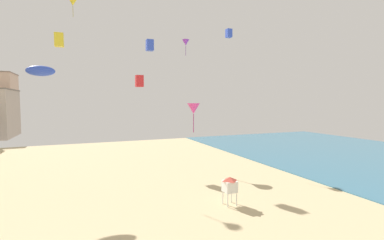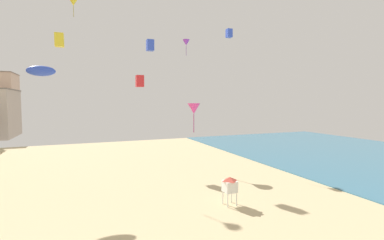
# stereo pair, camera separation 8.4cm
# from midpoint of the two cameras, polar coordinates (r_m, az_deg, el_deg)

# --- Properties ---
(lifeguard_stand) EXTENTS (1.10, 1.10, 2.55)m
(lifeguard_stand) POSITION_cam_midpoint_polar(r_m,az_deg,el_deg) (25.00, 8.10, -13.43)
(lifeguard_stand) COLOR white
(lifeguard_stand) RESTS_ON ground
(kite_yellow_delta) EXTENTS (1.10, 1.10, 2.50)m
(kite_yellow_delta) POSITION_cam_midpoint_polar(r_m,az_deg,el_deg) (45.64, -23.80, 21.82)
(kite_yellow_delta) COLOR yellow
(kite_yellow_box) EXTENTS (0.75, 0.75, 1.18)m
(kite_yellow_box) POSITION_cam_midpoint_polar(r_m,az_deg,el_deg) (27.68, -26.22, 14.98)
(kite_yellow_box) COLOR yellow
(kite_blue_box) EXTENTS (0.63, 0.63, 1.00)m
(kite_blue_box) POSITION_cam_midpoint_polar(r_m,az_deg,el_deg) (34.14, 7.94, 17.74)
(kite_blue_box) COLOR blue
(kite_purple_delta) EXTENTS (1.12, 1.12, 2.55)m
(kite_purple_delta) POSITION_cam_midpoint_polar(r_m,az_deg,el_deg) (45.21, -1.19, 16.09)
(kite_purple_delta) COLOR purple
(kite_blue_parafoil) EXTENTS (2.75, 0.76, 1.07)m
(kite_blue_parafoil) POSITION_cam_midpoint_polar(r_m,az_deg,el_deg) (32.25, -29.29, 9.06)
(kite_blue_parafoil) COLOR blue
(kite_blue_box_2) EXTENTS (0.93, 0.93, 1.47)m
(kite_blue_box_2) POSITION_cam_midpoint_polar(r_m,az_deg,el_deg) (38.33, -8.80, 15.38)
(kite_blue_box_2) COLOR blue
(kite_magenta_delta) EXTENTS (1.75, 1.75, 3.97)m
(kite_magenta_delta) POSITION_cam_midpoint_polar(r_m,az_deg,el_deg) (36.42, 0.45, 2.44)
(kite_magenta_delta) COLOR #DB3D9E
(kite_red_box) EXTENTS (1.05, 1.05, 1.65)m
(kite_red_box) POSITION_cam_midpoint_polar(r_m,az_deg,el_deg) (39.48, -10.95, 8.10)
(kite_red_box) COLOR red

